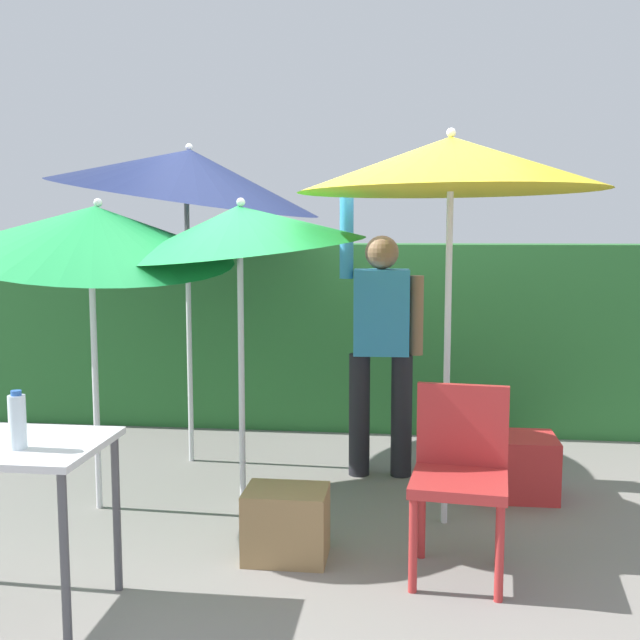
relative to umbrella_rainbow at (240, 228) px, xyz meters
The scene contains 12 objects.
ground_plane 1.70m from the umbrella_rainbow, 13.56° to the right, with size 24.00×24.00×0.00m, color gray.
hedge_row 2.30m from the umbrella_rainbow, 78.20° to the left, with size 8.00×0.70×1.52m, color #2D7033.
umbrella_rainbow is the anchor object (origin of this frame).
umbrella_orange 0.83m from the umbrella_rainbow, behind, with size 1.65×1.63×1.96m.
umbrella_yellow 1.10m from the umbrella_rainbow, 122.82° to the left, with size 1.91×1.88×2.36m.
umbrella_navy 1.23m from the umbrella_rainbow, ahead, with size 1.65×1.65×2.17m.
person_vendor 1.26m from the umbrella_rainbow, 41.37° to the left, with size 0.55×0.24×1.88m.
chair_plastic 1.82m from the umbrella_rainbow, 31.18° to the right, with size 0.49×0.49×0.89m.
cooler_box 2.21m from the umbrella_rainbow, 13.39° to the left, with size 0.50×0.40×0.38m, color red.
crate_cardboard 1.66m from the umbrella_rainbow, 61.60° to the right, with size 0.41×0.30×0.36m, color #9E7A4C.
folding_table 1.83m from the umbrella_rainbow, 116.76° to the right, with size 0.80×0.60×0.75m.
bottle_water 1.76m from the umbrella_rainbow, 112.00° to the right, with size 0.07×0.07×0.24m.
Camera 1 is at (0.54, -4.19, 1.63)m, focal length 42.87 mm.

